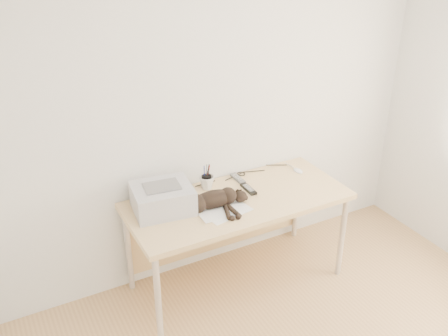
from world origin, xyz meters
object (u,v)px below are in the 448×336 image
cat (212,201)px  mouse (298,170)px  pen_cup (207,181)px  mug (207,182)px  printer (163,198)px  desk (232,209)px

cat → mouse: (0.85, 0.17, -0.04)m
pen_cup → mug: bearing=-109.2°
cat → mug: (0.09, 0.26, -0.01)m
printer → pen_cup: (0.40, 0.14, -0.04)m
printer → mouse: 1.16m
mug → pen_cup: (0.01, 0.02, 0.00)m
mug → pen_cup: size_ratio=0.60×
printer → cat: printer is taller
cat → pen_cup: 0.29m
cat → mug: size_ratio=5.28×
printer → mug: size_ratio=3.91×
cat → mouse: cat is taller
cat → pen_cup: (0.10, 0.28, -0.01)m
desk → printer: bearing=177.2°
mouse → cat: bearing=-171.9°
desk → pen_cup: bearing=127.8°
mug → mouse: (0.76, -0.09, -0.04)m
desk → pen_cup: pen_cup is taller
mouse → desk: bearing=-177.9°
mouse → mug: bearing=169.9°
printer → mouse: (1.15, 0.03, -0.08)m
desk → cat: size_ratio=2.73×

